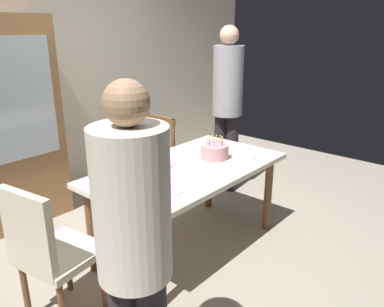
# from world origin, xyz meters

# --- Properties ---
(ground) EXTENTS (6.40, 6.40, 0.00)m
(ground) POSITION_xyz_m (0.00, 0.00, 0.00)
(ground) COLOR #9E9384
(back_wall) EXTENTS (6.40, 0.10, 2.60)m
(back_wall) POSITION_xyz_m (0.00, 1.85, 1.30)
(back_wall) COLOR silver
(back_wall) RESTS_ON ground
(dining_table) EXTENTS (1.63, 0.89, 0.73)m
(dining_table) POSITION_xyz_m (0.00, 0.00, 0.64)
(dining_table) COLOR silver
(dining_table) RESTS_ON ground
(birthday_cake) EXTENTS (0.28, 0.28, 0.20)m
(birthday_cake) POSITION_xyz_m (0.28, -0.05, 0.80)
(birthday_cake) COLOR silver
(birthday_cake) RESTS_ON dining_table
(plate_near_celebrant) EXTENTS (0.22, 0.22, 0.01)m
(plate_near_celebrant) POSITION_xyz_m (-0.45, -0.20, 0.74)
(plate_near_celebrant) COLOR white
(plate_near_celebrant) RESTS_ON dining_table
(plate_far_side) EXTENTS (0.22, 0.22, 0.01)m
(plate_far_side) POSITION_xyz_m (-0.08, 0.20, 0.74)
(plate_far_side) COLOR white
(plate_far_side) RESTS_ON dining_table
(plate_near_guest) EXTENTS (0.22, 0.22, 0.01)m
(plate_near_guest) POSITION_xyz_m (0.49, -0.20, 0.74)
(plate_near_guest) COLOR white
(plate_near_guest) RESTS_ON dining_table
(fork_near_celebrant) EXTENTS (0.18, 0.05, 0.01)m
(fork_near_celebrant) POSITION_xyz_m (-0.61, -0.18, 0.73)
(fork_near_celebrant) COLOR silver
(fork_near_celebrant) RESTS_ON dining_table
(fork_far_side) EXTENTS (0.18, 0.03, 0.01)m
(fork_far_side) POSITION_xyz_m (-0.24, 0.21, 0.73)
(fork_far_side) COLOR silver
(fork_far_side) RESTS_ON dining_table
(fork_near_guest) EXTENTS (0.18, 0.05, 0.01)m
(fork_near_guest) POSITION_xyz_m (0.33, -0.19, 0.73)
(fork_near_guest) COLOR silver
(fork_near_guest) RESTS_ON dining_table
(chair_spindle_back) EXTENTS (0.46, 0.46, 0.95)m
(chair_spindle_back) POSITION_xyz_m (0.28, 0.76, 0.46)
(chair_spindle_back) COLOR brown
(chair_spindle_back) RESTS_ON ground
(chair_upholstered) EXTENTS (0.51, 0.50, 0.95)m
(chair_upholstered) POSITION_xyz_m (-1.20, 0.07, 0.53)
(chair_upholstered) COLOR beige
(chair_upholstered) RESTS_ON ground
(person_celebrant) EXTENTS (0.32, 0.32, 1.63)m
(person_celebrant) POSITION_xyz_m (-1.24, -0.78, 0.93)
(person_celebrant) COLOR #262328
(person_celebrant) RESTS_ON ground
(person_guest) EXTENTS (0.32, 0.32, 1.80)m
(person_guest) POSITION_xyz_m (1.19, 0.48, 1.04)
(person_guest) COLOR #262328
(person_guest) RESTS_ON ground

